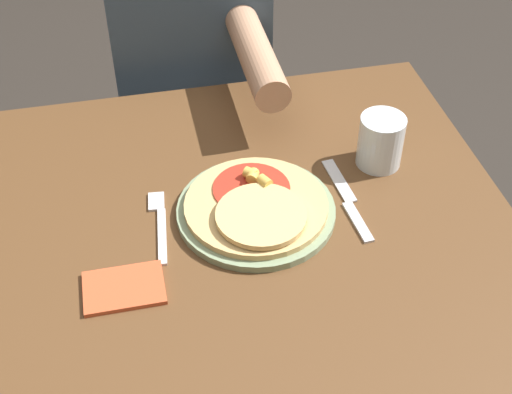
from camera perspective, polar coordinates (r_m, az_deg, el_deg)
The scene contains 8 objects.
dining_table at distance 1.31m, azimuth -1.71°, elevation -5.83°, with size 0.97×0.84×0.74m.
plate at distance 1.23m, azimuth 0.00°, elevation -1.13°, with size 0.28×0.28×0.01m.
pizza at distance 1.22m, azimuth 0.07°, elevation -0.73°, with size 0.25×0.25×0.04m.
fork at distance 1.23m, azimuth -7.72°, elevation -1.96°, with size 0.03×0.18×0.00m.
knife at distance 1.27m, azimuth 7.37°, elevation -0.27°, with size 0.03×0.22×0.00m.
drinking_glass at distance 1.33m, azimuth 9.94°, elevation 4.42°, with size 0.08×0.08×0.10m.
napkin at distance 1.14m, azimuth -10.52°, elevation -7.17°, with size 0.13×0.09×0.01m.
person_diner at distance 1.73m, azimuth -5.21°, elevation 10.57°, with size 0.35×0.52×1.18m.
Camera 1 is at (-0.15, -0.86, 1.59)m, focal length 50.00 mm.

